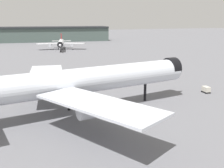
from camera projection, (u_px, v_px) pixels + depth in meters
The scene contains 6 objects.
ground at pixel (86, 109), 64.13m from camera, with size 900.00×900.00×0.00m, color slate.
airliner_near_gate at pixel (82, 81), 60.25m from camera, with size 60.99×55.09×16.63m.
airliner_far_taxiway at pixel (61, 43), 184.54m from camera, with size 33.25×37.03×10.52m.
service_truck_front at pixel (97, 73), 98.32m from camera, with size 5.52×2.61×3.00m.
baggage_cart_trailing at pixel (206, 89), 78.02m from camera, with size 2.11×2.53×1.82m.
traffic_cone_near_nose at pixel (124, 78), 95.69m from camera, with size 0.64×0.64×0.79m, color #F2600C.
Camera 1 is at (-16.15, -59.04, 20.95)m, focal length 43.12 mm.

